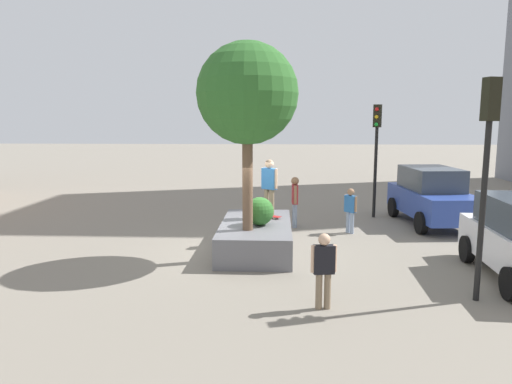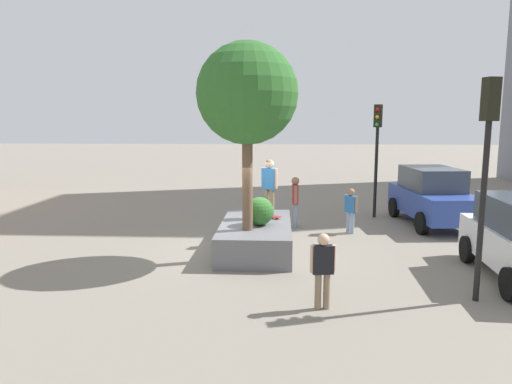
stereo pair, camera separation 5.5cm
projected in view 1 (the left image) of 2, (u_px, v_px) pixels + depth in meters
The scene contains 12 objects.
ground_plane at pixel (247, 252), 13.38m from camera, with size 120.00×120.00×0.00m, color gray.
planter_ledge at pixel (256, 236), 13.52m from camera, with size 4.03×2.01×0.80m, color slate.
plaza_tree at pixel (247, 94), 12.05m from camera, with size 2.66×2.66×4.95m.
boxwood_shrub at pixel (260, 211), 13.09m from camera, with size 0.80×0.80×0.80m, color #2D6628.
skateboard at pixel (269, 216), 14.15m from camera, with size 0.65×0.76×0.07m.
skateboarder at pixel (269, 183), 14.00m from camera, with size 0.42×0.49×1.70m.
sedan_parked at pixel (432, 196), 16.77m from camera, with size 4.54×2.36×2.05m.
traffic_light_corner at pixel (487, 152), 9.31m from camera, with size 0.37×0.33×4.57m.
traffic_light_median at pixel (376, 141), 17.67m from camera, with size 0.37×0.35×4.32m.
bystander_watching at pixel (324, 266), 9.20m from camera, with size 0.24×0.52×1.55m.
pedestrian_crossing at pixel (295, 198), 16.31m from camera, with size 0.60×0.28×1.78m.
passerby_with_bag at pixel (350, 207), 15.43m from camera, with size 0.42×0.40×1.51m.
Camera 1 is at (12.93, 0.86, 3.74)m, focal length 32.67 mm.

